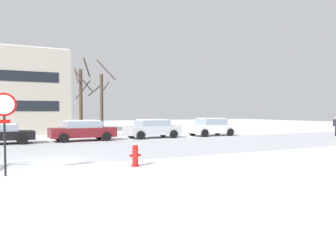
# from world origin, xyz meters

# --- Properties ---
(ground_plane) EXTENTS (120.00, 120.00, 0.00)m
(ground_plane) POSITION_xyz_m (0.00, 0.00, 0.00)
(ground_plane) COLOR white
(road_surface) EXTENTS (80.00, 9.76, 0.00)m
(road_surface) POSITION_xyz_m (0.00, 3.88, 0.00)
(road_surface) COLOR #B7BCC4
(road_surface) RESTS_ON ground
(stop_sign) EXTENTS (0.76, 0.18, 2.69)m
(stop_sign) POSITION_xyz_m (-1.73, -2.29, 1.89)
(stop_sign) COLOR black
(stop_sign) RESTS_ON ground
(fire_hydrant) EXTENTS (0.44, 0.30, 0.89)m
(fire_hydrant) POSITION_xyz_m (2.72, -2.50, 0.45)
(fire_hydrant) COLOR red
(fire_hydrant) RESTS_ON ground
(parked_car_maroon) EXTENTS (4.50, 2.06, 1.47)m
(parked_car_maroon) POSITION_xyz_m (3.73, 9.70, 0.75)
(parked_car_maroon) COLOR maroon
(parked_car_maroon) RESTS_ON ground
(parked_car_silver) EXTENTS (4.26, 2.08, 1.46)m
(parked_car_silver) POSITION_xyz_m (9.19, 9.75, 0.75)
(parked_car_silver) COLOR silver
(parked_car_silver) RESTS_ON ground
(parked_car_white) EXTENTS (3.97, 2.06, 1.52)m
(parked_car_white) POSITION_xyz_m (14.65, 9.59, 0.77)
(parked_car_white) COLOR white
(parked_car_white) RESTS_ON ground
(pedestrian_crossing) EXTENTS (0.51, 0.46, 1.61)m
(pedestrian_crossing) POSITION_xyz_m (23.97, 4.62, 0.93)
(pedestrian_crossing) COLOR black
(pedestrian_crossing) RESTS_ON ground
(tree_far_right) EXTENTS (1.54, 1.69, 6.22)m
(tree_far_right) POSITION_xyz_m (4.42, 12.81, 3.00)
(tree_far_right) COLOR #423326
(tree_far_right) RESTS_ON ground
(tree_far_left) EXTENTS (2.03, 2.05, 6.07)m
(tree_far_left) POSITION_xyz_m (6.00, 12.58, 2.73)
(tree_far_left) COLOR #423326
(tree_far_left) RESTS_ON ground
(building_far_left) EXTENTS (11.17, 8.40, 7.76)m
(building_far_left) POSITION_xyz_m (-0.90, 21.77, 3.88)
(building_far_left) COLOR #B2A899
(building_far_left) RESTS_ON ground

